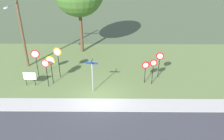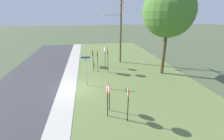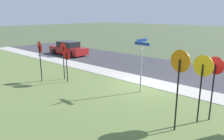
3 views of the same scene
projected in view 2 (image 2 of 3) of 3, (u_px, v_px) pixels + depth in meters
name	position (u px, v px, depth m)	size (l,w,h in m)	color
ground_plane	(76.00, 89.00, 14.42)	(160.00, 160.00, 0.00)	#4C5B3D
road_asphalt	(20.00, 93.00, 13.69)	(44.00, 6.40, 0.01)	#3D3D42
sidewalk_strip	(67.00, 89.00, 14.29)	(44.00, 1.60, 0.06)	#BCB7AD
grass_median	(138.00, 84.00, 15.32)	(44.00, 12.00, 0.04)	olive
stop_sign_near_left	(93.00, 56.00, 18.15)	(0.67, 0.15, 2.54)	black
stop_sign_near_right	(97.00, 56.00, 17.93)	(0.79, 0.17, 2.63)	black
stop_sign_far_left	(105.00, 52.00, 19.53)	(0.76, 0.15, 2.73)	black
stop_sign_far_center	(108.00, 54.00, 17.69)	(0.76, 0.18, 2.92)	black
yield_sign_near_left	(128.00, 95.00, 9.45)	(0.71, 0.15, 2.50)	black
yield_sign_near_right	(109.00, 91.00, 10.66)	(0.69, 0.13, 2.08)	black
yield_sign_far_left	(107.00, 93.00, 9.99)	(0.64, 0.10, 2.37)	black
street_name_post	(86.00, 69.00, 14.48)	(0.96, 0.81, 2.85)	#9EA0A8
utility_pole	(119.00, 28.00, 20.56)	(2.10, 2.59, 8.79)	brown
notice_board	(94.00, 61.00, 19.97)	(1.10, 0.08, 1.25)	black
oak_tree_left	(169.00, 11.00, 15.85)	(5.29, 5.29, 9.36)	brown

